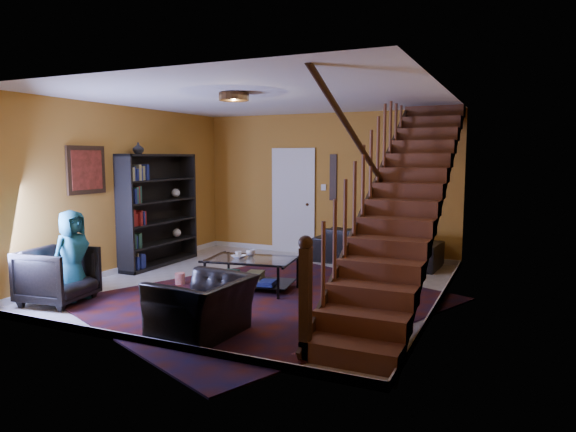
# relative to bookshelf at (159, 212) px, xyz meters

# --- Properties ---
(floor) EXTENTS (5.50, 5.50, 0.00)m
(floor) POSITION_rel_bookshelf_xyz_m (2.40, -0.60, -0.96)
(floor) COLOR beige
(floor) RESTS_ON ground
(room) EXTENTS (5.50, 5.50, 5.50)m
(room) POSITION_rel_bookshelf_xyz_m (1.07, 0.73, -0.91)
(room) COLOR #AF7527
(room) RESTS_ON ground
(staircase) EXTENTS (0.95, 5.02, 3.18)m
(staircase) POSITION_rel_bookshelf_xyz_m (4.53, -0.60, 0.43)
(staircase) COLOR brown
(staircase) RESTS_ON floor
(bookshelf) EXTENTS (0.35, 1.80, 2.00)m
(bookshelf) POSITION_rel_bookshelf_xyz_m (0.00, 0.00, 0.00)
(bookshelf) COLOR black
(bookshelf) RESTS_ON floor
(door) EXTENTS (0.82, 0.05, 2.05)m
(door) POSITION_rel_bookshelf_xyz_m (1.70, 2.12, 0.06)
(door) COLOR silver
(door) RESTS_ON floor
(framed_picture) EXTENTS (0.04, 0.74, 0.74)m
(framed_picture) POSITION_rel_bookshelf_xyz_m (-0.17, -1.50, 0.79)
(framed_picture) COLOR maroon
(framed_picture) RESTS_ON room
(wall_hanging) EXTENTS (0.14, 0.03, 0.90)m
(wall_hanging) POSITION_rel_bookshelf_xyz_m (2.55, 2.13, 0.59)
(wall_hanging) COLOR black
(wall_hanging) RESTS_ON room
(ceiling_fixture) EXTENTS (0.40, 0.40, 0.10)m
(ceiling_fixture) POSITION_rel_bookshelf_xyz_m (2.40, -1.40, 1.78)
(ceiling_fixture) COLOR #3F2814
(ceiling_fixture) RESTS_ON room
(rug) EXTENTS (5.18, 5.47, 0.02)m
(rug) POSITION_rel_bookshelf_xyz_m (2.82, -1.34, -0.95)
(rug) COLOR #42120B
(rug) RESTS_ON floor
(sofa) EXTENTS (2.30, 1.03, 0.66)m
(sofa) POSITION_rel_bookshelf_xyz_m (3.57, 1.70, -0.64)
(sofa) COLOR black
(sofa) RESTS_ON floor
(armchair_left) EXTENTS (0.93, 0.91, 0.75)m
(armchair_left) POSITION_rel_bookshelf_xyz_m (0.35, -2.57, -0.59)
(armchair_left) COLOR black
(armchair_left) RESTS_ON floor
(armchair_right) EXTENTS (0.94, 1.06, 0.65)m
(armchair_right) POSITION_rel_bookshelf_xyz_m (2.84, -2.85, -0.64)
(armchair_right) COLOR black
(armchair_right) RESTS_ON floor
(person_adult_a) EXTENTS (0.48, 0.34, 1.25)m
(person_adult_a) POSITION_rel_bookshelf_xyz_m (3.28, 1.75, -0.79)
(person_adult_a) COLOR black
(person_adult_a) RESTS_ON sofa
(person_adult_b) EXTENTS (0.60, 0.49, 1.13)m
(person_adult_b) POSITION_rel_bookshelf_xyz_m (3.90, 1.75, -0.85)
(person_adult_b) COLOR black
(person_adult_b) RESTS_ON sofa
(person_child) EXTENTS (0.46, 0.65, 1.25)m
(person_child) POSITION_rel_bookshelf_xyz_m (0.45, -2.40, -0.34)
(person_child) COLOR #1B5566
(person_child) RESTS_ON armchair_left
(coffee_table) EXTENTS (1.35, 0.92, 0.48)m
(coffee_table) POSITION_rel_bookshelf_xyz_m (2.38, -0.90, -0.69)
(coffee_table) COLOR black
(coffee_table) RESTS_ON floor
(cup_a) EXTENTS (0.16, 0.16, 0.10)m
(cup_a) POSITION_rel_bookshelf_xyz_m (2.30, -0.79, -0.44)
(cup_a) COLOR #999999
(cup_a) RESTS_ON coffee_table
(cup_b) EXTENTS (0.12, 0.12, 0.09)m
(cup_b) POSITION_rel_bookshelf_xyz_m (2.16, -0.91, -0.45)
(cup_b) COLOR #999999
(cup_b) RESTS_ON coffee_table
(bowl) EXTENTS (0.24, 0.24, 0.05)m
(bowl) POSITION_rel_bookshelf_xyz_m (2.21, -0.98, -0.46)
(bowl) COLOR #999999
(bowl) RESTS_ON coffee_table
(vase) EXTENTS (0.18, 0.18, 0.19)m
(vase) POSITION_rel_bookshelf_xyz_m (-0.00, -0.50, 1.13)
(vase) COLOR #999999
(vase) RESTS_ON bookshelf
(popcorn_bucket) EXTENTS (0.19, 0.19, 0.17)m
(popcorn_bucket) POSITION_rel_bookshelf_xyz_m (1.25, -1.12, -0.86)
(popcorn_bucket) COLOR red
(popcorn_bucket) RESTS_ON rug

